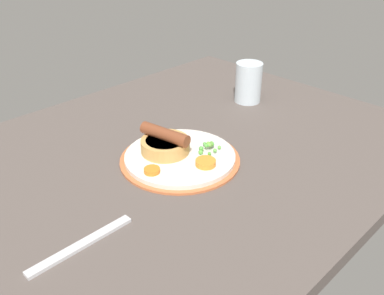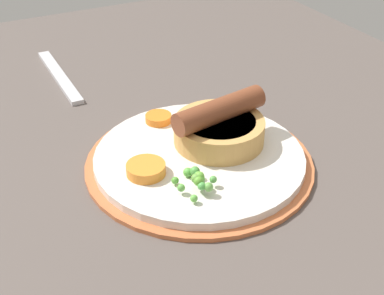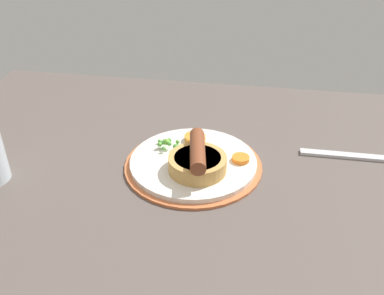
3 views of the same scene
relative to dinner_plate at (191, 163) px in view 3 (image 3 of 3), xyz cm
name	(u,v)px [view 3 (image 3 of 3)]	position (x,y,z in cm)	size (l,w,h in cm)	color
dining_table	(190,183)	(0.33, -3.06, -2.07)	(110.00, 80.00, 3.00)	#564C47
dinner_plate	(191,163)	(0.00, 0.00, 0.00)	(24.43, 24.43, 1.40)	#CC6B3D
sausage_pudding	(197,161)	(1.55, -3.10, 2.77)	(9.91, 11.27, 5.24)	tan
pea_pile	(168,143)	(-4.87, 3.01, 1.92)	(4.91, 4.03, 1.94)	#66A240
carrot_slice_0	(195,138)	(-0.40, 6.44, 1.39)	(3.99, 3.99, 1.11)	orange
carrot_slice_1	(241,159)	(8.62, 1.04, 1.26)	(3.07, 3.07, 0.85)	orange
fork	(350,156)	(28.38, 7.59, -0.27)	(18.00, 1.60, 0.60)	silver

